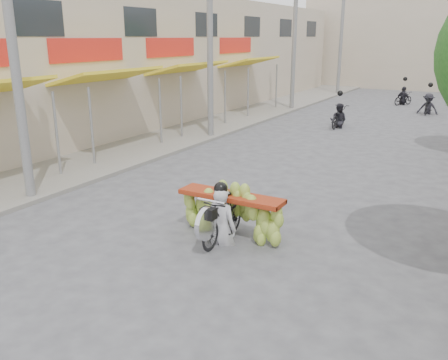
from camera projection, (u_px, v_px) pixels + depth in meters
ground at (108, 313)px, 7.23m from camera, size 120.00×120.00×0.00m
sidewalk_left at (214, 122)px, 23.00m from camera, size 4.00×60.00×0.12m
shophouse_row_left at (118, 59)px, 23.65m from camera, size 9.77×40.00×6.00m
far_building at (436, 44)px, 37.85m from camera, size 20.00×6.00×7.00m
utility_pole_near at (11, 38)px, 11.10m from camera, size 0.60×0.24×8.00m
utility_pole_mid at (210, 37)px, 18.60m from camera, size 0.60×0.24×8.00m
utility_pole_far at (294, 37)px, 26.09m from camera, size 0.60×0.24×8.00m
utility_pole_back at (341, 37)px, 33.58m from camera, size 0.60×0.24×8.00m
banana_motorbike at (226, 206)px, 9.65m from camera, size 2.27×1.83×2.20m
bg_motorbike_a at (339, 112)px, 21.80m from camera, size 0.79×1.75×1.95m
bg_motorbike_b at (429, 99)px, 25.52m from camera, size 1.07×1.84×1.95m
bg_motorbike_c at (404, 91)px, 29.03m from camera, size 1.16×1.50×1.95m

